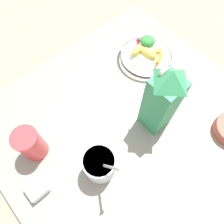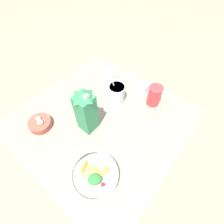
{
  "view_description": "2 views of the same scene",
  "coord_description": "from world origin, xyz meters",
  "px_view_note": "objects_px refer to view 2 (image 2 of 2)",
  "views": [
    {
      "loc": [
        0.25,
        0.17,
        0.79
      ],
      "look_at": [
        0.03,
        -0.08,
        0.1
      ],
      "focal_mm": 35.0,
      "sensor_mm": 36.0,
      "label": 1
    },
    {
      "loc": [
        -0.41,
        -0.42,
        0.92
      ],
      "look_at": [
        0.04,
        -0.05,
        0.12
      ],
      "focal_mm": 28.0,
      "sensor_mm": 36.0,
      "label": 2
    }
  ],
  "objects_px": {
    "fruit_bowl": "(94,175)",
    "drinking_cup": "(154,95)",
    "milk_carton": "(86,110)",
    "garlic_bowl": "(40,124)",
    "spice_jar": "(144,87)",
    "yogurt_tub": "(117,92)"
  },
  "relations": [
    {
      "from": "fruit_bowl",
      "to": "drinking_cup",
      "type": "relative_size",
      "value": 1.69
    },
    {
      "from": "fruit_bowl",
      "to": "milk_carton",
      "type": "relative_size",
      "value": 0.77
    },
    {
      "from": "fruit_bowl",
      "to": "garlic_bowl",
      "type": "xyz_separation_m",
      "value": [
        0.02,
        0.44,
        -0.02
      ]
    },
    {
      "from": "milk_carton",
      "to": "garlic_bowl",
      "type": "distance_m",
      "value": 0.31
    },
    {
      "from": "fruit_bowl",
      "to": "spice_jar",
      "type": "distance_m",
      "value": 0.67
    },
    {
      "from": "milk_carton",
      "to": "garlic_bowl",
      "type": "relative_size",
      "value": 2.36
    },
    {
      "from": "milk_carton",
      "to": "spice_jar",
      "type": "height_order",
      "value": "milk_carton"
    },
    {
      "from": "yogurt_tub",
      "to": "drinking_cup",
      "type": "xyz_separation_m",
      "value": [
        0.13,
        -0.2,
        0.01
      ]
    },
    {
      "from": "milk_carton",
      "to": "garlic_bowl",
      "type": "height_order",
      "value": "milk_carton"
    },
    {
      "from": "milk_carton",
      "to": "drinking_cup",
      "type": "bearing_deg",
      "value": -26.0
    },
    {
      "from": "yogurt_tub",
      "to": "drinking_cup",
      "type": "distance_m",
      "value": 0.23
    },
    {
      "from": "milk_carton",
      "to": "yogurt_tub",
      "type": "xyz_separation_m",
      "value": [
        0.26,
        0.01,
        -0.09
      ]
    },
    {
      "from": "drinking_cup",
      "to": "garlic_bowl",
      "type": "xyz_separation_m",
      "value": [
        -0.57,
        0.41,
        -0.05
      ]
    },
    {
      "from": "spice_jar",
      "to": "garlic_bowl",
      "type": "height_order",
      "value": "garlic_bowl"
    },
    {
      "from": "fruit_bowl",
      "to": "yogurt_tub",
      "type": "height_order",
      "value": "yogurt_tub"
    },
    {
      "from": "spice_jar",
      "to": "garlic_bowl",
      "type": "relative_size",
      "value": 0.46
    },
    {
      "from": "yogurt_tub",
      "to": "garlic_bowl",
      "type": "bearing_deg",
      "value": 154.68
    },
    {
      "from": "drinking_cup",
      "to": "spice_jar",
      "type": "height_order",
      "value": "drinking_cup"
    },
    {
      "from": "fruit_bowl",
      "to": "garlic_bowl",
      "type": "height_order",
      "value": "fruit_bowl"
    },
    {
      "from": "drinking_cup",
      "to": "spice_jar",
      "type": "bearing_deg",
      "value": 58.73
    },
    {
      "from": "fruit_bowl",
      "to": "yogurt_tub",
      "type": "relative_size",
      "value": 0.9
    },
    {
      "from": "spice_jar",
      "to": "yogurt_tub",
      "type": "bearing_deg",
      "value": 157.25
    }
  ]
}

